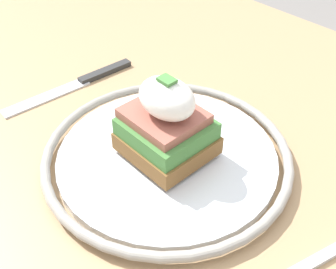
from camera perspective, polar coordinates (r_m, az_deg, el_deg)
dining_table at (r=0.53m, az=-1.62°, el=-11.08°), size 1.04×0.78×0.72m
plate at (r=0.43m, az=-0.00°, el=-2.75°), size 0.25×0.25×0.02m
sandwich at (r=0.40m, az=-0.19°, el=1.43°), size 0.08×0.08×0.09m
fork at (r=0.37m, az=17.61°, el=-16.98°), size 0.05×0.15×0.00m
knife at (r=0.56m, az=-11.72°, el=6.96°), size 0.02×0.18×0.01m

